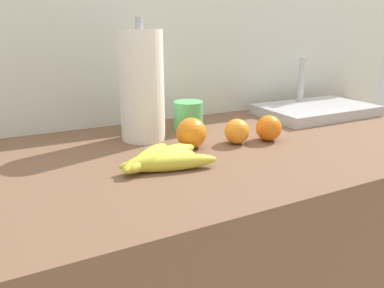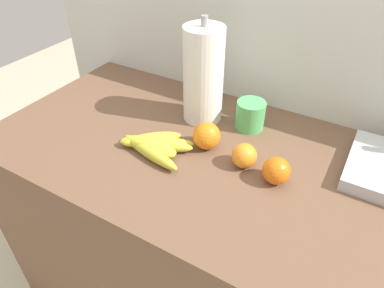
# 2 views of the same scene
# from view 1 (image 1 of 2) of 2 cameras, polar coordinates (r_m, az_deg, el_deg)

# --- Properties ---
(counter) EXTENTS (1.58, 0.67, 0.85)m
(counter) POSITION_cam_1_polar(r_m,az_deg,el_deg) (1.17, 7.53, -19.96)
(counter) COLOR brown
(counter) RESTS_ON ground
(wall_back) EXTENTS (1.98, 0.06, 1.30)m
(wall_back) POSITION_cam_1_polar(r_m,az_deg,el_deg) (1.34, -0.75, -3.70)
(wall_back) COLOR silver
(wall_back) RESTS_ON ground
(banana_bunch) EXTENTS (0.22, 0.17, 0.04)m
(banana_bunch) POSITION_cam_1_polar(r_m,az_deg,el_deg) (0.78, -5.24, -2.48)
(banana_bunch) COLOR gold
(banana_bunch) RESTS_ON counter
(orange_far_right) EXTENTS (0.08, 0.08, 0.08)m
(orange_far_right) POSITION_cam_1_polar(r_m,az_deg,el_deg) (0.90, -0.09, 1.81)
(orange_far_right) COLOR orange
(orange_far_right) RESTS_ON counter
(orange_right) EXTENTS (0.07, 0.07, 0.07)m
(orange_right) POSITION_cam_1_polar(r_m,az_deg,el_deg) (0.99, 12.48, 2.57)
(orange_right) COLOR orange
(orange_right) RESTS_ON counter
(orange_back_right) EXTENTS (0.07, 0.07, 0.07)m
(orange_back_right) POSITION_cam_1_polar(r_m,az_deg,el_deg) (0.94, 7.48, 2.03)
(orange_back_right) COLOR orange
(orange_back_right) RESTS_ON counter
(paper_towel_roll) EXTENTS (0.12, 0.12, 0.33)m
(paper_towel_roll) POSITION_cam_1_polar(r_m,az_deg,el_deg) (0.97, -8.28, 9.37)
(paper_towel_roll) COLOR white
(paper_towel_roll) RESTS_ON counter
(sink_basin) EXTENTS (0.41, 0.25, 0.20)m
(sink_basin) POSITION_cam_1_polar(r_m,az_deg,el_deg) (1.35, 19.61, 5.41)
(sink_basin) COLOR #B7BABF
(sink_basin) RESTS_ON counter
(mug) EXTENTS (0.09, 0.09, 0.09)m
(mug) POSITION_cam_1_polar(r_m,az_deg,el_deg) (1.07, -0.58, 4.65)
(mug) COLOR #56BF68
(mug) RESTS_ON counter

